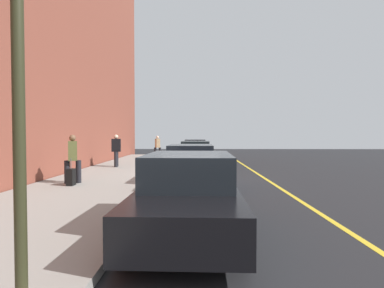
# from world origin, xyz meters

# --- Properties ---
(ground_plane) EXTENTS (56.00, 56.00, 0.00)m
(ground_plane) POSITION_xyz_m (0.00, 0.00, 0.00)
(ground_plane) COLOR black
(sidewalk) EXTENTS (28.00, 4.60, 0.15)m
(sidewalk) POSITION_xyz_m (0.00, -3.30, 0.07)
(sidewalk) COLOR gray
(sidewalk) RESTS_ON ground
(building_facade) EXTENTS (32.00, 0.80, 15.00)m
(building_facade) POSITION_xyz_m (0.00, -6.05, 7.50)
(building_facade) COLOR brown
(building_facade) RESTS_ON ground
(lane_stripe_centre) EXTENTS (28.00, 0.14, 0.01)m
(lane_stripe_centre) POSITION_xyz_m (0.00, 3.20, 0.00)
(lane_stripe_centre) COLOR gold
(lane_stripe_centre) RESTS_ON ground
(parked_car_maroon) EXTENTS (4.65, 1.98, 1.51)m
(parked_car_maroon) POSITION_xyz_m (-11.53, 0.11, 0.76)
(parked_car_maroon) COLOR black
(parked_car_maroon) RESTS_ON ground
(parked_car_green) EXTENTS (4.70, 1.92, 1.51)m
(parked_car_green) POSITION_xyz_m (-4.93, 0.17, 0.76)
(parked_car_green) COLOR black
(parked_car_green) RESTS_ON ground
(parked_car_navy) EXTENTS (4.36, 1.92, 1.51)m
(parked_car_navy) POSITION_xyz_m (1.92, 0.03, 0.76)
(parked_car_navy) COLOR black
(parked_car_navy) RESTS_ON ground
(parked_car_black) EXTENTS (4.42, 1.98, 1.51)m
(parked_car_black) POSITION_xyz_m (7.38, 0.11, 0.76)
(parked_car_black) COLOR black
(parked_car_black) RESTS_ON ground
(pedestrian_olive_coat) EXTENTS (0.55, 0.54, 1.73)m
(pedestrian_olive_coat) POSITION_xyz_m (2.29, -4.18, 1.08)
(pedestrian_olive_coat) COLOR black
(pedestrian_olive_coat) RESTS_ON sidewalk
(pedestrian_black_coat) EXTENTS (0.57, 0.51, 1.75)m
(pedestrian_black_coat) POSITION_xyz_m (-3.46, -4.13, 1.08)
(pedestrian_black_coat) COLOR black
(pedestrian_black_coat) RESTS_ON sidewalk
(pedestrian_tan_coat) EXTENTS (0.53, 0.52, 1.67)m
(pedestrian_tan_coat) POSITION_xyz_m (-9.94, -2.71, 1.04)
(pedestrian_tan_coat) COLOR black
(pedestrian_tan_coat) RESTS_ON sidewalk
(traffic_light_pole) EXTENTS (0.35, 0.26, 4.50)m
(traffic_light_pole) POSITION_xyz_m (10.15, -1.51, 3.18)
(traffic_light_pole) COLOR #2D2D19
(traffic_light_pole) RESTS_ON sidewalk
(rolling_suitcase) EXTENTS (0.34, 0.22, 0.93)m
(rolling_suitcase) POSITION_xyz_m (2.78, -4.04, 0.44)
(rolling_suitcase) COLOR black
(rolling_suitcase) RESTS_ON sidewalk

